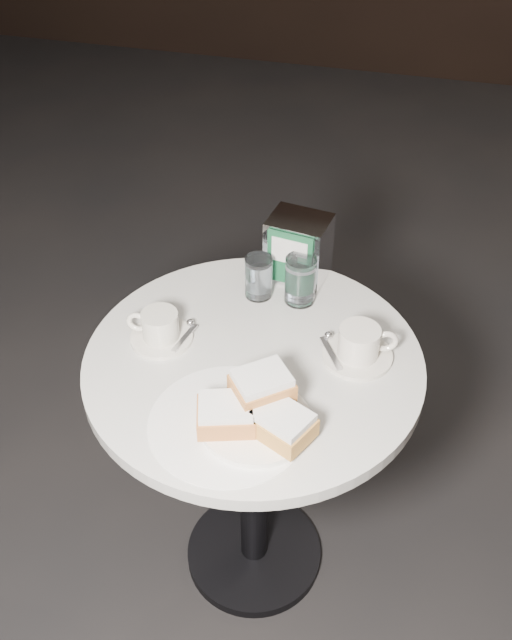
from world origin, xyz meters
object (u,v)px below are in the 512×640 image
Objects in this scene: cafe_table at (254,422)px; coffee_cup_right at (359,345)px; water_glass_right at (300,281)px; napkin_dispenser at (298,248)px; beignet_plate at (256,413)px; water_glass_left at (259,278)px; coffee_cup_left at (160,328)px.

cafe_table is 0.31m from coffee_cup_right.
napkin_dispenser is (-0.02, 0.09, 0.02)m from water_glass_right.
beignet_plate is at bearing -139.82° from coffee_cup_right.
coffee_cup_right is at bearing -44.64° from napkin_dispenser.
cafe_table is 6.66× the size of water_glass_right.
water_glass_left is at bearing -118.56° from napkin_dispenser.
napkin_dispenser is at bearing 53.12° from water_glass_left.
beignet_plate is at bearing -75.85° from water_glass_left.
water_glass_right is at bearing 34.80° from coffee_cup_left.
water_glass_right is at bearing 3.46° from water_glass_left.
cafe_table is at bearing -5.39° from coffee_cup_left.
cafe_table is at bearing 178.81° from coffee_cup_right.
water_glass_left is 0.64× the size of napkin_dispenser.
cafe_table is at bearing -86.77° from napkin_dispenser.
cafe_table is 0.32m from water_glass_left.
water_glass_left is 0.89× the size of water_glass_right.
napkin_dispenser is at bearing 84.91° from cafe_table.
water_glass_left reaches higher than coffee_cup_right.
beignet_plate is 2.33× the size of water_glass_left.
coffee_cup_right is (0.41, 0.05, 0.00)m from coffee_cup_left.
napkin_dispenser is (0.07, 0.09, 0.03)m from water_glass_left.
water_glass_left reaches higher than coffee_cup_left.
coffee_cup_left is at bearing 178.49° from cafe_table.
water_glass_right is (-0.00, 0.39, 0.02)m from beignet_plate.
cafe_table is 0.41m from napkin_dispenser.
water_glass_right reaches higher than beignet_plate.
coffee_cup_right is 0.30m from napkin_dispenser.
napkin_dispenser reaches higher than coffee_cup_right.
coffee_cup_right is at bearing -30.49° from water_glass_left.
cafe_table is at bearing 106.68° from beignet_plate.
coffee_cup_right is 1.15× the size of napkin_dispenser.
cafe_table is 7.47× the size of water_glass_left.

